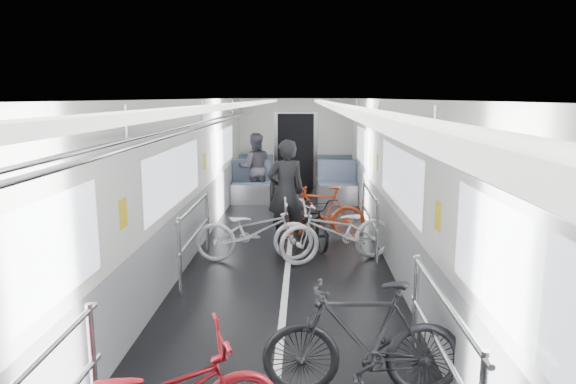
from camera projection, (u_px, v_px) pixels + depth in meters
The scene contains 8 objects.
car_shell at pixel (290, 177), 8.53m from camera, with size 3.02×14.01×2.41m.
bike_left_far at pixel (254, 231), 7.66m from camera, with size 0.61×1.76×0.93m, color silver.
bike_right_near at pixel (363, 339), 4.16m from camera, with size 0.46×1.64×0.99m, color black.
bike_right_mid at pixel (337, 231), 7.61m from camera, with size 0.63×1.80×0.94m, color silver.
bike_right_far at pixel (321, 212), 8.92m from camera, with size 0.43×1.54×0.92m, color #BC3A17.
bike_aisle at pixel (313, 219), 8.56m from camera, with size 0.56×1.60×0.84m, color black.
person_standing at pixel (286, 192), 8.59m from camera, with size 0.64×0.42×1.75m, color black.
person_seated at pixel (255, 168), 11.97m from camera, with size 0.78×0.61×1.61m, color #343139.
Camera 1 is at (0.23, -6.65, 2.43)m, focal length 32.00 mm.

